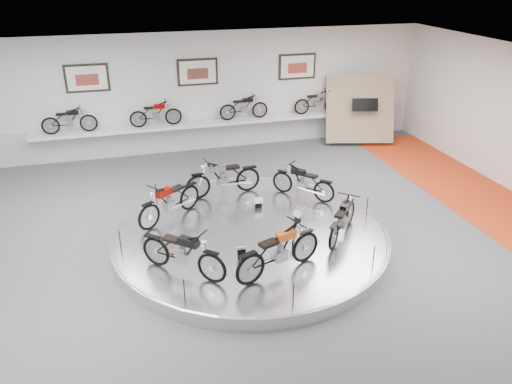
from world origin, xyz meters
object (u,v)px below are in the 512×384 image
object	(u,v)px
bike_e	(279,250)
shelf	(201,124)
bike_d	(183,252)
bike_b	(223,177)
bike_c	(170,201)
display_platform	(251,236)
bike_a	(303,182)
bike_f	(343,219)

from	to	relation	value
bike_e	shelf	bearing A→B (deg)	70.36
bike_d	bike_e	xyz separation A→B (m)	(1.85, -0.48, 0.02)
shelf	bike_b	bearing A→B (deg)	-92.45
shelf	bike_c	world-z (taller)	bike_c
bike_e	display_platform	bearing A→B (deg)	72.58
bike_d	bike_e	world-z (taller)	bike_e
display_platform	bike_c	world-z (taller)	bike_c
bike_b	bike_d	size ratio (longest dim) A/B	1.04
shelf	bike_b	distance (m)	4.30
bike_b	bike_c	bearing A→B (deg)	28.13
bike_a	bike_c	bearing A→B (deg)	51.61
display_platform	bike_f	distance (m)	2.18
bike_a	bike_f	world-z (taller)	bike_f
bike_d	bike_e	size ratio (longest dim) A/B	0.96
bike_c	bike_e	size ratio (longest dim) A/B	0.95
shelf	bike_f	xyz separation A→B (m)	(1.93, -7.21, -0.25)
display_platform	bike_b	world-z (taller)	bike_b
display_platform	bike_e	bearing A→B (deg)	-87.15
shelf	bike_d	distance (m)	7.93
bike_c	bike_f	bearing A→B (deg)	115.52
display_platform	bike_c	size ratio (longest dim) A/B	3.81
display_platform	bike_e	world-z (taller)	bike_e
bike_a	bike_f	xyz separation A→B (m)	(0.12, -2.20, 0.00)
bike_e	bike_f	xyz separation A→B (m)	(1.84, 1.00, -0.06)
bike_a	bike_e	world-z (taller)	bike_e
bike_c	display_platform	bearing A→B (deg)	110.64
bike_e	bike_f	bearing A→B (deg)	8.19
bike_c	bike_e	bearing A→B (deg)	85.12
bike_a	bike_c	world-z (taller)	bike_c
shelf	bike_f	world-z (taller)	bike_f
display_platform	bike_d	world-z (taller)	bike_d
shelf	bike_a	xyz separation A→B (m)	(1.81, -5.01, -0.25)
display_platform	shelf	bearing A→B (deg)	90.00
bike_c	bike_d	bearing A→B (deg)	52.46
bike_d	shelf	bearing A→B (deg)	119.79
bike_b	bike_f	bearing A→B (deg)	120.70
bike_a	bike_b	xyz separation A→B (m)	(-1.99, 0.72, 0.06)
bike_a	bike_f	size ratio (longest dim) A/B	0.99
bike_d	bike_f	distance (m)	3.72
shelf	bike_c	bearing A→B (deg)	-108.04
bike_a	bike_c	size ratio (longest dim) A/B	0.92
bike_d	bike_c	bearing A→B (deg)	131.89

